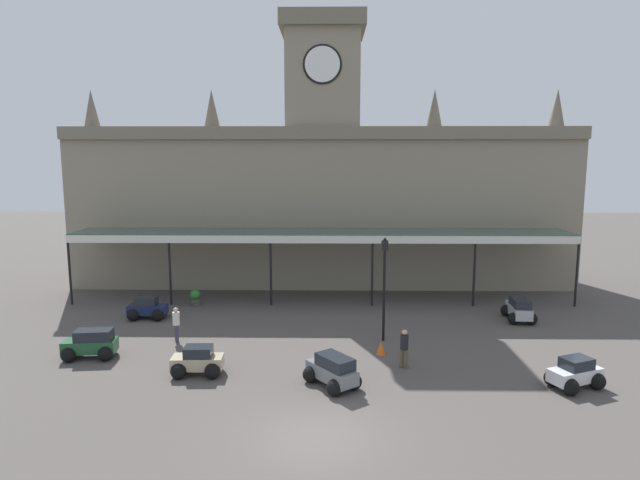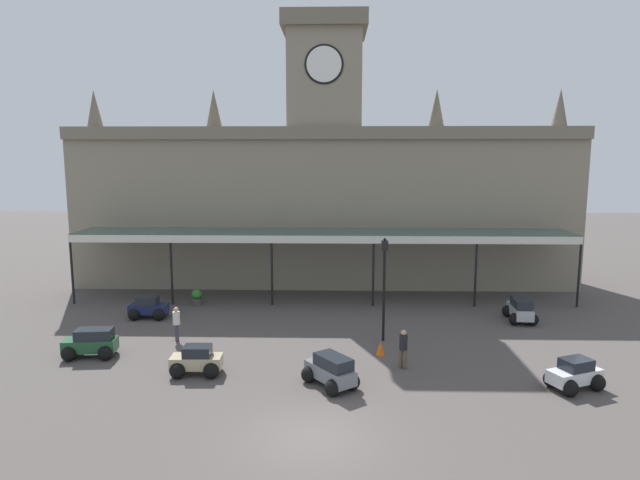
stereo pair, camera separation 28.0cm
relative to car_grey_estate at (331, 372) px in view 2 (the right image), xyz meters
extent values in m
plane|color=#504946|center=(-0.57, -3.97, -0.56)|extent=(140.00, 140.00, 0.00)
cube|color=gray|center=(-0.57, 17.97, 4.76)|extent=(33.60, 5.47, 10.65)
cube|color=#756C5B|center=(-0.57, 15.08, 9.69)|extent=(33.60, 0.30, 0.80)
cube|color=gray|center=(-0.57, 17.97, 13.18)|extent=(4.80, 4.80, 6.19)
cube|color=#6E6655|center=(-0.57, 17.97, 16.78)|extent=(5.50, 5.50, 1.00)
cylinder|color=white|center=(-0.57, 15.51, 13.92)|extent=(2.20, 0.12, 2.20)
cylinder|color=black|center=(-0.57, 15.55, 13.92)|extent=(2.46, 0.06, 2.46)
cone|color=#675F50|center=(-16.37, 17.97, 11.39)|extent=(1.10, 1.10, 2.60)
cone|color=#675F50|center=(-8.13, 17.97, 11.39)|extent=(1.10, 1.10, 2.60)
cone|color=#675F50|center=(6.98, 17.97, 11.39)|extent=(1.10, 1.10, 2.60)
cone|color=#675F50|center=(15.22, 17.97, 11.39)|extent=(1.10, 1.10, 2.60)
cube|color=#38564C|center=(-0.57, 13.03, 3.63)|extent=(29.96, 3.20, 0.16)
cube|color=silver|center=(-0.57, 11.43, 3.43)|extent=(29.96, 0.12, 0.44)
cylinder|color=black|center=(-15.55, 11.58, 1.49)|extent=(0.14, 0.14, 4.11)
cylinder|color=black|center=(-9.56, 11.58, 1.49)|extent=(0.14, 0.14, 4.11)
cylinder|color=black|center=(-3.57, 11.58, 1.49)|extent=(0.14, 0.14, 4.11)
cylinder|color=black|center=(2.42, 11.58, 1.49)|extent=(0.14, 0.14, 4.11)
cylinder|color=black|center=(8.41, 11.58, 1.49)|extent=(0.14, 0.14, 4.11)
cylinder|color=black|center=(14.40, 11.58, 1.49)|extent=(0.14, 0.14, 4.11)
cube|color=slate|center=(-0.03, 0.03, -0.02)|extent=(2.08, 2.33, 0.55)
cube|color=#1E232B|center=(0.10, -0.13, 0.48)|extent=(1.60, 1.73, 0.45)
sphere|color=black|center=(-0.85, 0.37, -0.24)|extent=(0.64, 0.64, 0.64)
sphere|color=black|center=(-0.14, 0.92, -0.24)|extent=(0.64, 0.64, 0.64)
sphere|color=black|center=(0.09, -0.86, -0.24)|extent=(0.64, 0.64, 0.64)
sphere|color=black|center=(0.80, -0.31, -0.24)|extent=(0.64, 0.64, 0.64)
cube|color=tan|center=(-5.47, 1.07, -0.04)|extent=(2.08, 0.95, 0.50)
cube|color=#1E232B|center=(-5.42, 1.07, 0.42)|extent=(1.13, 0.84, 0.42)
sphere|color=black|center=(-6.13, 0.60, -0.24)|extent=(0.64, 0.64, 0.64)
sphere|color=black|center=(-6.16, 1.48, -0.24)|extent=(0.64, 0.64, 0.64)
sphere|color=black|center=(-4.79, 0.65, -0.24)|extent=(0.64, 0.64, 0.64)
sphere|color=black|center=(-4.82, 1.53, -0.24)|extent=(0.64, 0.64, 0.64)
cube|color=#19214C|center=(-10.04, 8.75, -0.04)|extent=(2.07, 0.92, 0.50)
cube|color=#1E232B|center=(-10.09, 8.75, 0.42)|extent=(1.12, 0.82, 0.42)
sphere|color=black|center=(-9.37, 9.21, -0.24)|extent=(0.64, 0.64, 0.64)
sphere|color=black|center=(-9.35, 8.33, -0.24)|extent=(0.64, 0.64, 0.64)
sphere|color=black|center=(-10.72, 9.18, -0.24)|extent=(0.64, 0.64, 0.64)
sphere|color=black|center=(-10.70, 8.30, -0.24)|extent=(0.64, 0.64, 0.64)
cube|color=silver|center=(9.29, 0.02, -0.04)|extent=(2.23, 1.62, 0.50)
cube|color=#1E232B|center=(9.33, 0.04, 0.42)|extent=(1.33, 1.17, 0.42)
sphere|color=black|center=(8.84, -0.65, -0.24)|extent=(0.64, 0.64, 0.64)
sphere|color=black|center=(8.49, 0.16, -0.24)|extent=(0.64, 0.64, 0.64)
sphere|color=black|center=(10.08, -0.12, -0.24)|extent=(0.64, 0.64, 0.64)
sphere|color=black|center=(9.73, 0.69, -0.24)|extent=(0.64, 0.64, 0.64)
cube|color=#B2B5BA|center=(10.13, 8.75, -0.02)|extent=(1.05, 2.31, 0.55)
cube|color=#1E232B|center=(10.11, 8.55, 0.48)|extent=(0.93, 1.60, 0.45)
sphere|color=black|center=(9.73, 9.55, -0.24)|extent=(0.64, 0.64, 0.64)
sphere|color=black|center=(10.63, 9.49, -0.24)|extent=(0.64, 0.64, 0.64)
sphere|color=black|center=(9.63, 8.01, -0.24)|extent=(0.64, 0.64, 0.64)
sphere|color=black|center=(10.52, 7.95, -0.24)|extent=(0.64, 0.64, 0.64)
cube|color=#1E512D|center=(-10.65, 2.86, -0.02)|extent=(2.33, 1.13, 0.55)
cube|color=#1E232B|center=(-10.45, 2.88, 0.48)|extent=(1.63, 0.99, 0.45)
sphere|color=black|center=(-11.38, 2.33, -0.24)|extent=(0.64, 0.64, 0.64)
sphere|color=black|center=(-11.47, 3.23, -0.24)|extent=(0.64, 0.64, 0.64)
sphere|color=black|center=(-9.83, 2.49, -0.24)|extent=(0.64, 0.64, 0.64)
sphere|color=black|center=(-9.93, 3.39, -0.24)|extent=(0.64, 0.64, 0.64)
cylinder|color=brown|center=(3.10, 1.83, -0.15)|extent=(0.17, 0.17, 0.82)
cylinder|color=brown|center=(2.92, 1.95, -0.15)|extent=(0.17, 0.17, 0.82)
cylinder|color=black|center=(3.01, 1.89, 0.57)|extent=(0.34, 0.34, 0.62)
sphere|color=tan|center=(3.01, 1.89, 0.99)|extent=(0.23, 0.23, 0.23)
cylinder|color=#3F384C|center=(-7.39, 4.97, -0.15)|extent=(0.17, 0.17, 0.82)
cylinder|color=#3F384C|center=(-7.47, 5.17, -0.15)|extent=(0.17, 0.17, 0.82)
cylinder|color=silver|center=(-7.43, 5.07, 0.57)|extent=(0.34, 0.34, 0.62)
sphere|color=tan|center=(-7.43, 5.07, 0.99)|extent=(0.23, 0.23, 0.23)
cylinder|color=black|center=(2.49, 5.36, 1.65)|extent=(0.13, 0.13, 4.43)
cube|color=black|center=(2.49, 5.36, 4.09)|extent=(0.30, 0.30, 0.44)
sphere|color=black|center=(2.49, 5.36, 4.37)|extent=(0.14, 0.14, 0.14)
cone|color=orange|center=(2.19, 3.45, -0.25)|extent=(0.40, 0.40, 0.63)
cylinder|color=#47423D|center=(-8.07, 11.43, -0.35)|extent=(0.56, 0.56, 0.42)
sphere|color=#2C7828|center=(-8.07, 11.43, 0.10)|extent=(0.60, 0.60, 0.60)
camera|label=1|loc=(-0.17, -20.06, 8.24)|focal=30.77mm
camera|label=2|loc=(0.11, -20.06, 8.24)|focal=30.77mm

